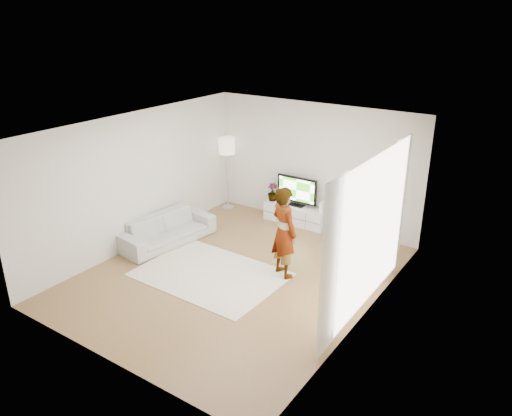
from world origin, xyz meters
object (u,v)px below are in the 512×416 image
Objects in this scene: rug at (210,274)px; player at (284,232)px; media_console at (296,214)px; television at (297,190)px; floor_lamp at (227,149)px; sofa at (167,229)px.

rug is 1.52× the size of player.
player is at bearing -65.47° from media_console.
rug is (-0.10, -3.06, -0.80)m from television.
rug is 1.63m from player.
sofa is at bearing -86.26° from floor_lamp.
floor_lamp is at bearing 121.39° from rug.
television is 0.56× the size of floor_lamp.
player is at bearing -77.69° from sofa.
media_console is 0.87× the size of player.
rug is (-0.10, -3.03, -0.21)m from media_console.
rug is at bearing -101.24° from sofa.
television is 0.48× the size of sofa.
player is 0.97× the size of floor_lamp.
media_console is 1.51× the size of television.
television is at bearing -26.61° from sofa.
television is (0.00, 0.03, 0.59)m from media_console.
player reaches higher than media_console.
media_console is at bearing -41.23° from player.
player is (1.03, -2.26, 0.67)m from media_console.
floor_lamp is at bearing -176.68° from media_console.
floor_lamp is (-1.78, 2.92, 1.52)m from rug.
television reaches higher than media_console.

